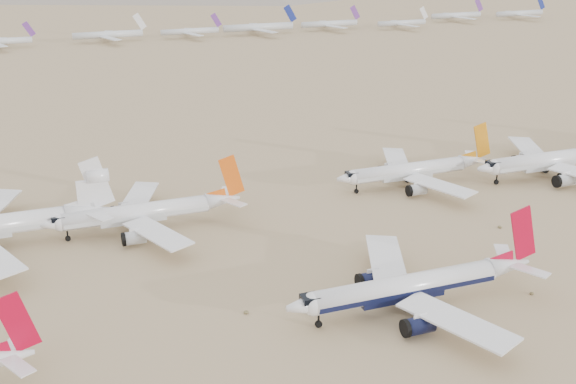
# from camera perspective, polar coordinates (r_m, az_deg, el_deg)

# --- Properties ---
(ground) EXTENTS (7000.00, 7000.00, 0.00)m
(ground) POSITION_cam_1_polar(r_m,az_deg,el_deg) (136.88, 10.97, -10.00)
(ground) COLOR #7F6349
(ground) RESTS_ON ground
(main_airliner) EXTENTS (49.86, 48.70, 17.60)m
(main_airliner) POSITION_cam_1_polar(r_m,az_deg,el_deg) (138.41, 10.07, -7.26)
(main_airliner) COLOR white
(main_airliner) RESTS_ON ground
(row2_navy_widebody) EXTENTS (50.15, 49.04, 17.84)m
(row2_navy_widebody) POSITION_cam_1_polar(r_m,az_deg,el_deg) (218.32, 20.45, 2.43)
(row2_navy_widebody) COLOR white
(row2_navy_widebody) RESTS_ON ground
(row2_gold_tail) EXTENTS (44.78, 43.79, 15.94)m
(row2_gold_tail) POSITION_cam_1_polar(r_m,az_deg,el_deg) (200.63, 10.00, 1.73)
(row2_gold_tail) COLOR white
(row2_gold_tail) RESTS_ON ground
(row2_orange_tail) EXTENTS (45.52, 44.53, 16.24)m
(row2_orange_tail) POSITION_cam_1_polar(r_m,az_deg,el_deg) (172.59, -11.23, -1.57)
(row2_orange_tail) COLOR white
(row2_orange_tail) RESTS_ON ground
(distant_storage_row) EXTENTS (572.92, 56.07, 15.30)m
(distant_storage_row) POSITION_cam_1_polar(r_m,az_deg,el_deg) (444.75, -10.69, 12.24)
(distant_storage_row) COLOR silver
(distant_storage_row) RESTS_ON ground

